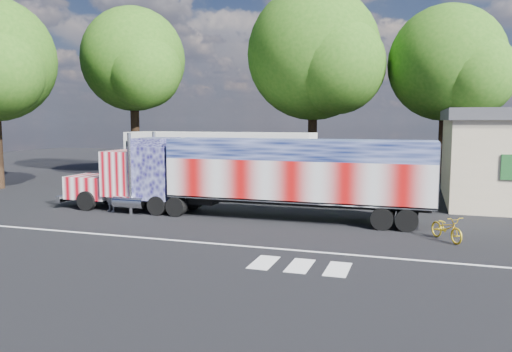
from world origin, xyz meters
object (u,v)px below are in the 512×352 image
(bicycle, at_px, (447,228))
(tree_n_mid, at_px, (315,54))
(tree_ne_a, at_px, (449,64))
(coach_bus, at_px, (219,159))
(tree_nw_a, at_px, (134,60))
(semi_truck, at_px, (250,174))
(woman, at_px, (111,194))

(bicycle, xyz_separation_m, tree_n_mid, (-8.84, 18.31, 9.10))
(bicycle, height_order, tree_ne_a, tree_ne_a)
(coach_bus, xyz_separation_m, tree_nw_a, (-9.19, 4.72, 7.46))
(semi_truck, bearing_deg, bicycle, -14.17)
(tree_nw_a, height_order, tree_n_mid, tree_n_mid)
(semi_truck, xyz_separation_m, bicycle, (8.71, -2.20, -1.56))
(coach_bus, bearing_deg, tree_n_mid, 54.47)
(bicycle, distance_m, tree_n_mid, 22.28)
(coach_bus, relative_size, tree_nw_a, 0.95)
(semi_truck, height_order, coach_bus, semi_truck)
(semi_truck, relative_size, tree_ne_a, 1.47)
(coach_bus, bearing_deg, tree_ne_a, 26.81)
(woman, height_order, tree_n_mid, tree_n_mid)
(semi_truck, relative_size, tree_nw_a, 1.37)
(tree_ne_a, distance_m, tree_n_mid, 9.63)
(semi_truck, distance_m, tree_nw_a, 21.20)
(bicycle, bearing_deg, woman, 142.66)
(semi_truck, height_order, tree_ne_a, tree_ne_a)
(bicycle, height_order, tree_n_mid, tree_n_mid)
(semi_truck, bearing_deg, woman, -172.82)
(coach_bus, xyz_separation_m, bicycle, (13.96, -11.15, -1.47))
(woman, bearing_deg, semi_truck, 21.52)
(tree_nw_a, distance_m, tree_n_mid, 14.51)
(woman, bearing_deg, bicycle, 9.63)
(coach_bus, bearing_deg, tree_nw_a, 152.80)
(tree_ne_a, bearing_deg, tree_n_mid, -178.43)
(semi_truck, xyz_separation_m, tree_nw_a, (-14.44, 13.67, 7.36))
(semi_truck, distance_m, coach_bus, 10.38)
(tree_n_mid, bearing_deg, tree_ne_a, 1.57)
(semi_truck, xyz_separation_m, tree_n_mid, (-0.14, 16.11, 7.54))
(tree_ne_a, bearing_deg, coach_bus, -153.19)
(coach_bus, distance_m, tree_nw_a, 12.74)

